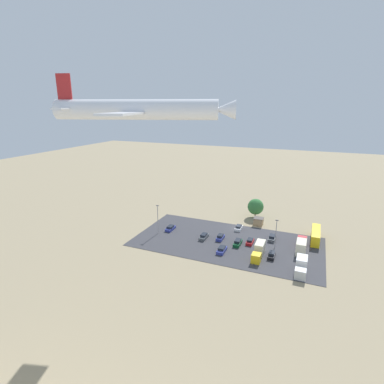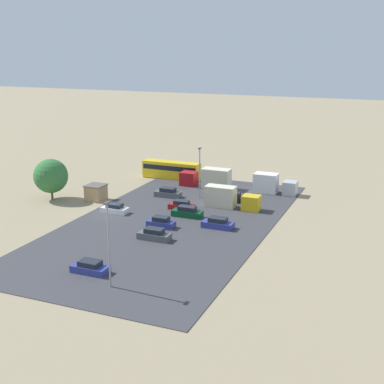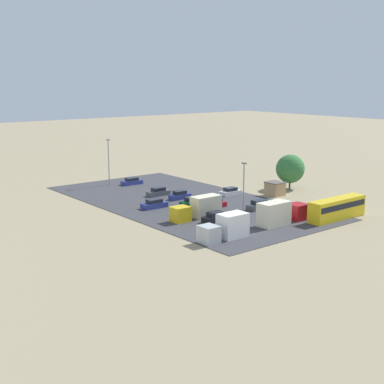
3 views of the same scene
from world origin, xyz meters
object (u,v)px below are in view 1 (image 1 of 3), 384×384
Objects in this scene: bus at (316,235)px; airplane at (143,110)px; parked_car_3 at (272,238)px; parked_car_4 at (222,250)px; shed_building at (258,221)px; parked_car_1 at (238,243)px; parked_car_6 at (220,237)px; parked_car_8 at (272,255)px; parked_car_0 at (239,228)px; parked_car_7 at (170,228)px; parked_truck_2 at (259,251)px; parked_car_5 at (250,242)px; parked_truck_1 at (301,245)px; parked_truck_0 at (301,266)px; parked_car_2 at (204,237)px.

airplane is (33.03, 42.29, 37.07)m from bus.
airplane is at bearing -119.16° from parked_car_3.
bus reaches higher than parked_car_4.
parked_car_1 is at bearing 81.47° from shed_building.
airplane reaches higher than parked_car_6.
parked_car_8 reaches higher than parked_car_6.
parked_car_8 is at bearing -49.54° from parked_car_0.
airplane reaches higher than parked_car_7.
parked_car_3 is 32.54m from parked_car_7.
parked_truck_2 is (-9.49, 15.54, 0.93)m from parked_car_0.
parked_car_6 reaches higher than parked_car_5.
parked_car_8 is (10.67, 16.21, -1.11)m from bus.
parked_truck_1 reaches higher than parked_car_3.
parked_car_4 is at bearing -131.47° from parked_car_3.
parked_car_7 is at bearing -12.21° from parked_truck_2.
parked_car_3 is at bearing -138.39° from parked_car_5.
parked_car_1 is at bearing 164.84° from parked_car_6.
parked_car_3 is 15.79m from parked_car_6.
parked_car_7 is at bearing -177.25° from airplane.
parked_car_6 is 26.09m from parked_truck_0.
bus is 28.96m from parked_car_6.
shed_building is 30.35m from parked_car_7.
parked_car_0 is 12.00m from parked_car_3.
shed_building is 0.70× the size of parked_car_1.
bus reaches higher than parked_car_2.
parked_car_2 is 12.68m from parked_car_7.
bus reaches higher than parked_car_8.
parked_truck_2 is at bearing 165.55° from parked_car_2.
parked_truck_2 is at bearing 9.77° from parked_car_4.
bus is 21.13m from parked_truck_0.
airplane reaches higher than parked_truck_1.
parked_car_1 is 1.05× the size of parked_car_2.
parked_truck_2 reaches higher than parked_car_8.
airplane reaches higher than parked_truck_2.
bus is 20.51m from parked_car_5.
parked_car_4 is at bearing -6.94° from parked_truck_0.
parked_car_1 is at bearing 178.80° from parked_car_2.
parked_truck_1 is at bearing -25.78° from parked_car_3.
airplane is at bearing 68.18° from parked_car_1.
parked_truck_1 is at bearing -169.58° from parked_car_1.
parked_car_3 is at bearing 22.04° from bus.
parked_car_1 is at bearing 159.34° from parked_car_8.
parked_car_1 is 10.76m from parked_car_2.
parked_car_6 is 14.15m from parked_truck_2.
parked_car_0 is at bearing 88.35° from parked_car_4.
bus is 1.23× the size of parked_truck_1.
parked_car_6 is at bearing 4.61° from parked_car_5.
parked_car_7 is at bearing -170.87° from parked_car_3.
parked_truck_0 is 11.86m from parked_truck_1.
parked_car_5 is (17.88, 9.99, -1.18)m from bus.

